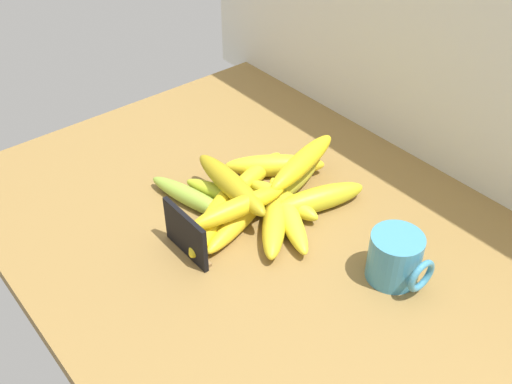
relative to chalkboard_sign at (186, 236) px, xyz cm
name	(u,v)px	position (x,y,z in cm)	size (l,w,h in cm)	color
counter_top	(273,247)	(6.57, 12.66, -5.36)	(110.00, 76.00, 3.00)	olive
chalkboard_sign	(186,236)	(0.00, 0.00, 0.00)	(11.00, 1.80, 8.40)	black
coffee_mug	(396,258)	(24.66, 21.85, 0.20)	(9.70, 8.20, 8.12)	teal
banana_0	(317,199)	(5.16, 24.11, -1.68)	(18.34, 4.36, 4.36)	gold
banana_1	(283,200)	(1.18, 19.63, -2.05)	(15.31, 3.62, 3.62)	gold
banana_2	(274,223)	(5.09, 14.22, -1.89)	(16.96, 3.93, 3.93)	gold
banana_3	(288,214)	(4.48, 17.78, -2.02)	(20.58, 3.68, 3.68)	yellow
banana_4	(254,175)	(-7.92, 20.46, -2.19)	(16.93, 3.34, 3.34)	yellow
banana_5	(242,217)	(0.07, 11.36, -2.13)	(20.90, 3.44, 3.44)	yellow
banana_6	(216,217)	(-2.50, 7.61, -1.83)	(20.71, 4.06, 4.06)	yellow
banana_7	(193,198)	(-9.49, 7.61, -2.19)	(19.45, 3.33, 3.33)	#8AAB38
banana_8	(275,165)	(-7.39, 24.97, -1.74)	(19.00, 4.23, 4.23)	gold
banana_9	(225,197)	(-6.18, 12.25, -2.23)	(17.47, 3.26, 3.26)	#ACBB27
banana_10	(293,180)	(-1.79, 24.64, -1.84)	(17.46, 4.03, 4.03)	gold
banana_11	(232,183)	(-4.75, 12.98, 1.40)	(20.23, 4.00, 4.00)	#A99218
banana_12	(303,162)	(-1.02, 26.08, 2.11)	(20.00, 3.89, 3.89)	yellow
banana_13	(239,207)	(0.96, 9.93, 1.27)	(18.12, 3.37, 3.37)	yellow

